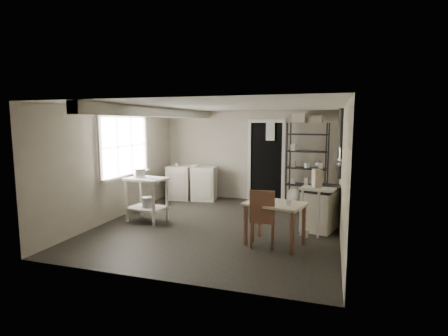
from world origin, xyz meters
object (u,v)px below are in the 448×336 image
(chair, at_px, (263,217))
(stockpot, at_px, (139,175))
(flour_sack, at_px, (295,196))
(shelf_rack, at_px, (307,167))
(prep_table, at_px, (147,202))
(work_table, at_px, (275,222))
(base_cabinets, at_px, (192,182))
(stove, at_px, (323,205))

(chair, bearing_deg, stockpot, 157.20)
(stockpot, bearing_deg, flour_sack, 37.42)
(shelf_rack, bearing_deg, flour_sack, -179.22)
(prep_table, relative_size, shelf_rack, 0.45)
(shelf_rack, bearing_deg, chair, -91.60)
(prep_table, xyz_separation_m, work_table, (2.71, -0.62, -0.02))
(prep_table, height_order, flour_sack, prep_table)
(stockpot, relative_size, base_cabinets, 0.19)
(chair, bearing_deg, base_cabinets, 123.16)
(prep_table, bearing_deg, base_cabinets, 87.68)
(shelf_rack, distance_m, chair, 3.03)
(stockpot, bearing_deg, prep_table, -12.94)
(shelf_rack, relative_size, work_table, 2.15)
(stockpot, relative_size, shelf_rack, 0.13)
(base_cabinets, bearing_deg, stove, -32.85)
(work_table, bearing_deg, flour_sack, 89.57)
(stove, xyz_separation_m, flour_sack, (-0.70, 1.67, -0.20))
(stockpot, relative_size, work_table, 0.28)
(prep_table, relative_size, chair, 0.94)
(prep_table, distance_m, stockpot, 0.57)
(flour_sack, bearing_deg, stockpot, -142.58)
(stockpot, relative_size, stove, 0.26)
(prep_table, bearing_deg, shelf_rack, 36.61)
(shelf_rack, bearing_deg, stove, -67.88)
(flour_sack, bearing_deg, work_table, -90.43)
(stove, distance_m, flour_sack, 1.82)
(prep_table, distance_m, shelf_rack, 3.79)
(prep_table, relative_size, work_table, 0.96)
(stockpot, xyz_separation_m, base_cabinets, (0.27, 2.12, -0.48))
(prep_table, xyz_separation_m, stockpot, (-0.18, 0.04, 0.54))
(stove, xyz_separation_m, work_table, (-0.72, -1.23, -0.06))
(shelf_rack, bearing_deg, prep_table, -135.76)
(work_table, relative_size, chair, 0.98)
(base_cabinets, distance_m, flour_sack, 2.65)
(base_cabinets, xyz_separation_m, shelf_rack, (2.92, 0.07, 0.49))
(prep_table, height_order, chair, chair)
(base_cabinets, height_order, flour_sack, base_cabinets)
(work_table, bearing_deg, shelf_rack, 84.06)
(stove, distance_m, work_table, 1.42)
(stove, distance_m, chair, 1.60)
(stockpot, relative_size, flour_sack, 0.57)
(base_cabinets, bearing_deg, work_table, -54.55)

